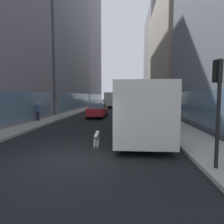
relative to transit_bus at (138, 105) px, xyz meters
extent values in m
plane|color=black|center=(-2.80, 29.05, -1.78)|extent=(120.00, 120.00, 0.00)
cube|color=gray|center=(-8.50, 29.05, -1.70)|extent=(2.40, 110.00, 0.15)
cube|color=#9E9991|center=(2.90, 29.05, -1.70)|extent=(2.40, 110.00, 0.15)
cube|color=slate|center=(-9.22, -0.70, -0.18)|extent=(0.08, 16.64, 2.40)
cube|color=slate|center=(-14.70, 19.83, 10.97)|extent=(11.09, 21.11, 25.49)
cube|color=slate|center=(-9.17, 19.83, -0.18)|extent=(0.08, 19.00, 2.40)
cube|color=slate|center=(-14.70, 42.69, 16.14)|extent=(9.97, 22.90, 35.84)
cube|color=slate|center=(-9.73, 42.69, -0.18)|extent=(0.08, 20.61, 2.40)
cube|color=slate|center=(4.47, 0.15, -0.18)|extent=(0.08, 18.18, 2.40)
cube|color=#A0937F|center=(9.10, 23.05, 7.65)|extent=(9.84, 22.92, 18.86)
cube|color=slate|center=(4.20, 23.05, -0.18)|extent=(0.08, 20.62, 2.40)
cube|color=slate|center=(9.10, 46.82, 11.34)|extent=(8.36, 20.46, 26.24)
cube|color=slate|center=(4.94, 46.82, -0.18)|extent=(0.08, 18.41, 2.40)
cube|color=silver|center=(0.00, -0.01, -0.10)|extent=(2.55, 11.50, 2.75)
cube|color=slate|center=(0.00, -0.01, 0.39)|extent=(2.57, 11.04, 0.90)
cube|color=black|center=(0.00, 5.69, -1.23)|extent=(2.55, 0.16, 0.44)
cylinder|color=black|center=(-1.12, 3.54, -1.28)|extent=(0.30, 1.00, 1.00)
cylinder|color=black|center=(1.13, 3.54, -1.28)|extent=(0.30, 1.00, 1.00)
cylinder|color=black|center=(-1.12, -4.16, -1.28)|extent=(0.30, 1.00, 1.00)
cylinder|color=black|center=(1.13, -4.16, -1.28)|extent=(0.30, 1.00, 1.00)
cube|color=silver|center=(-1.45, 5.14, 0.72)|extent=(0.08, 0.24, 0.40)
cube|color=red|center=(-4.00, 8.14, -1.08)|extent=(1.80, 4.40, 0.75)
cube|color=slate|center=(-4.00, 7.92, -0.43)|extent=(1.66, 1.98, 0.55)
cylinder|color=black|center=(-4.79, 9.93, -1.46)|extent=(0.22, 0.64, 0.64)
cylinder|color=black|center=(-3.21, 9.93, -1.46)|extent=(0.22, 0.64, 0.64)
cylinder|color=black|center=(-4.79, 6.35, -1.46)|extent=(0.22, 0.64, 0.64)
cylinder|color=black|center=(-3.21, 6.35, -1.46)|extent=(0.22, 0.64, 0.64)
cube|color=silver|center=(-5.60, 34.37, -1.08)|extent=(1.93, 4.05, 0.75)
cube|color=slate|center=(-5.60, 34.16, -0.43)|extent=(1.77, 1.82, 0.55)
cylinder|color=black|center=(-6.45, 35.97, -1.46)|extent=(0.22, 0.64, 0.64)
cylinder|color=black|center=(-4.75, 35.97, -1.46)|extent=(0.22, 0.64, 0.64)
cylinder|color=black|center=(-6.45, 32.76, -1.46)|extent=(0.22, 0.64, 0.64)
cylinder|color=black|center=(-4.75, 32.76, -1.46)|extent=(0.22, 0.64, 0.64)
cube|color=black|center=(-1.60, 38.50, -1.08)|extent=(1.72, 3.93, 0.75)
cube|color=slate|center=(-1.60, 38.31, -0.43)|extent=(1.58, 1.77, 0.55)
cylinder|color=black|center=(-2.35, 40.05, -1.46)|extent=(0.22, 0.64, 0.64)
cylinder|color=black|center=(-0.85, 40.05, -1.46)|extent=(0.22, 0.64, 0.64)
cylinder|color=black|center=(-2.35, 36.95, -1.46)|extent=(0.22, 0.64, 0.64)
cylinder|color=black|center=(-0.85, 36.95, -1.46)|extent=(0.22, 0.64, 0.64)
cube|color=yellow|center=(0.00, 31.74, -1.08)|extent=(1.78, 4.74, 0.75)
cube|color=slate|center=(0.00, 31.50, -0.43)|extent=(1.64, 2.13, 0.55)
cylinder|color=black|center=(-0.78, 33.70, -1.46)|extent=(0.22, 0.64, 0.64)
cylinder|color=black|center=(0.78, 33.70, -1.46)|extent=(0.22, 0.64, 0.64)
cylinder|color=black|center=(-0.78, 29.78, -1.46)|extent=(0.22, 0.64, 0.64)
cylinder|color=black|center=(0.78, 29.78, -1.46)|extent=(0.22, 0.64, 0.64)
cube|color=#A51919|center=(-4.00, 30.04, -0.28)|extent=(2.30, 2.00, 2.10)
cube|color=silver|center=(-4.00, 26.29, -0.03)|extent=(2.30, 5.50, 2.60)
cylinder|color=black|center=(-5.01, 30.04, -1.33)|extent=(0.28, 0.90, 0.90)
cylinder|color=black|center=(-2.99, 30.04, -1.33)|extent=(0.28, 0.90, 0.90)
cylinder|color=black|center=(-5.01, 24.54, -1.33)|extent=(0.28, 0.90, 0.90)
cylinder|color=black|center=(-2.99, 24.54, -1.33)|extent=(0.28, 0.90, 0.90)
ellipsoid|color=white|center=(-2.17, -4.15, -1.25)|extent=(0.22, 0.60, 0.26)
sphere|color=white|center=(-2.17, -3.77, -1.16)|extent=(0.20, 0.20, 0.20)
sphere|color=black|center=(-2.23, -3.75, -1.14)|extent=(0.07, 0.07, 0.07)
sphere|color=black|center=(-2.11, -3.75, -1.14)|extent=(0.07, 0.07, 0.07)
cylinder|color=white|center=(-2.17, -4.55, -1.20)|extent=(0.03, 0.16, 0.19)
cylinder|color=white|center=(-2.24, -3.94, -1.58)|extent=(0.06, 0.06, 0.40)
cylinder|color=white|center=(-2.10, -3.94, -1.58)|extent=(0.06, 0.06, 0.40)
cylinder|color=white|center=(-2.24, -4.36, -1.58)|extent=(0.06, 0.06, 0.40)
cylinder|color=white|center=(-2.10, -4.36, -1.58)|extent=(0.06, 0.06, 0.40)
sphere|color=black|center=(-2.12, -4.05, -1.21)|extent=(0.04, 0.04, 0.04)
sphere|color=black|center=(-2.23, -4.23, -1.23)|extent=(0.04, 0.04, 0.04)
sphere|color=black|center=(-2.15, -4.33, -1.19)|extent=(0.04, 0.04, 0.04)
cylinder|color=#1E1E2D|center=(-8.89, 3.96, -1.20)|extent=(0.28, 0.28, 0.85)
cylinder|color=#33598C|center=(-8.89, 3.96, -0.47)|extent=(0.34, 0.34, 0.62)
sphere|color=tan|center=(-8.89, 3.96, -0.05)|extent=(0.22, 0.22, 0.22)
cylinder|color=black|center=(2.10, -6.89, 0.07)|extent=(0.12, 0.12, 3.40)
cube|color=black|center=(2.10, -6.71, 1.42)|extent=(0.24, 0.20, 0.70)
sphere|color=red|center=(2.10, -6.60, 1.64)|extent=(0.11, 0.11, 0.11)
sphere|color=orange|center=(2.10, -6.60, 1.42)|extent=(0.11, 0.11, 0.11)
sphere|color=green|center=(2.10, -6.60, 1.20)|extent=(0.11, 0.11, 0.11)
camera|label=1|loc=(-0.72, -13.11, 0.66)|focal=31.08mm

